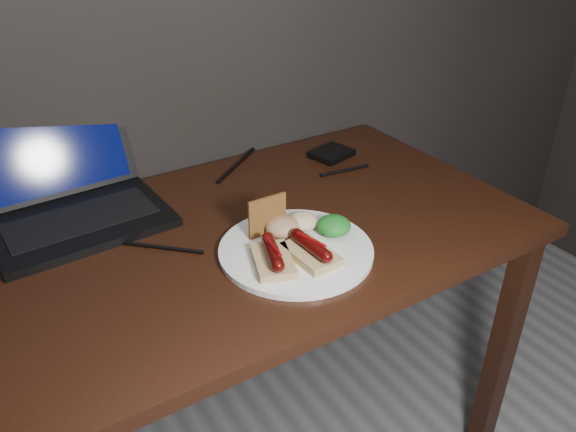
{
  "coord_description": "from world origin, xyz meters",
  "views": [
    {
      "loc": [
        -0.37,
        0.47,
        1.38
      ],
      "look_at": [
        0.14,
        1.28,
        0.82
      ],
      "focal_mm": 35.0,
      "sensor_mm": 36.0,
      "label": 1
    }
  ],
  "objects": [
    {
      "name": "desk",
      "position": [
        0.0,
        1.38,
        0.66
      ],
      "size": [
        1.4,
        0.7,
        0.75
      ],
      "color": "black",
      "rests_on": "ground"
    },
    {
      "name": "coleslaw_mound",
      "position": [
        0.19,
        1.3,
        0.78
      ],
      "size": [
        0.06,
        0.06,
        0.04
      ],
      "primitive_type": "ellipsoid",
      "color": "beige",
      "rests_on": "plate"
    },
    {
      "name": "hard_drive",
      "position": [
        0.47,
        1.59,
        0.76
      ],
      "size": [
        0.12,
        0.11,
        0.02
      ],
      "primitive_type": "cube",
      "rotation": [
        0.0,
        0.0,
        0.25
      ],
      "color": "black",
      "rests_on": "desk"
    },
    {
      "name": "plate",
      "position": [
        0.14,
        1.25,
        0.76
      ],
      "size": [
        0.31,
        0.31,
        0.01
      ],
      "primitive_type": "cylinder",
      "rotation": [
        0.0,
        0.0,
        0.0
      ],
      "color": "white",
      "rests_on": "desk"
    },
    {
      "name": "salsa_mound",
      "position": [
        0.14,
        1.3,
        0.78
      ],
      "size": [
        0.07,
        0.07,
        0.04
      ],
      "primitive_type": "ellipsoid",
      "color": "maroon",
      "rests_on": "plate"
    },
    {
      "name": "bread_sausage_center",
      "position": [
        0.14,
        1.21,
        0.78
      ],
      "size": [
        0.08,
        0.12,
        0.04
      ],
      "color": "tan",
      "rests_on": "plate"
    },
    {
      "name": "salad_greens",
      "position": [
        0.23,
        1.25,
        0.78
      ],
      "size": [
        0.07,
        0.07,
        0.04
      ],
      "primitive_type": "ellipsoid",
      "color": "#13621B",
      "rests_on": "plate"
    },
    {
      "name": "crispbread",
      "position": [
        0.11,
        1.32,
        0.8
      ],
      "size": [
        0.09,
        0.01,
        0.08
      ],
      "primitive_type": "cube",
      "color": "brown",
      "rests_on": "plate"
    },
    {
      "name": "desk_cables",
      "position": [
        -0.01,
        1.53,
        0.75
      ],
      "size": [
        1.03,
        0.4,
        0.01
      ],
      "color": "black",
      "rests_on": "desk"
    },
    {
      "name": "bread_sausage_left",
      "position": [
        0.07,
        1.22,
        0.78
      ],
      "size": [
        0.1,
        0.13,
        0.04
      ],
      "color": "tan",
      "rests_on": "plate"
    },
    {
      "name": "laptop",
      "position": [
        -0.2,
        1.64,
        0.8
      ],
      "size": [
        0.38,
        0.35,
        0.25
      ],
      "color": "black",
      "rests_on": "desk"
    }
  ]
}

